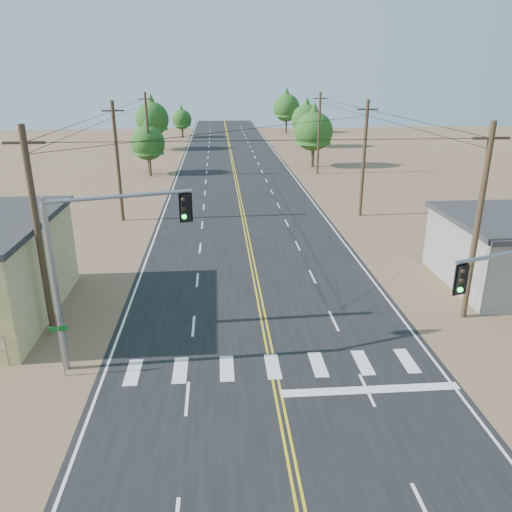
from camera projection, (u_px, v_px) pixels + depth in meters
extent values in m
cube|color=black|center=(245.00, 224.00, 42.31)|extent=(15.00, 200.00, 0.02)
cylinder|color=gray|center=(6.00, 350.00, 21.56)|extent=(0.06, 0.06, 1.50)
cylinder|color=#4C3826|center=(38.00, 235.00, 22.98)|extent=(0.30, 0.30, 10.00)
cube|color=#4C3826|center=(24.00, 143.00, 21.54)|extent=(1.80, 0.12, 0.12)
cylinder|color=#4C3826|center=(118.00, 163.00, 41.71)|extent=(0.30, 0.30, 10.00)
cube|color=#4C3826|center=(113.00, 111.00, 40.26)|extent=(1.80, 0.12, 0.12)
cylinder|color=#4C3826|center=(148.00, 135.00, 60.43)|extent=(0.30, 0.30, 10.00)
cube|color=#4C3826|center=(145.00, 99.00, 58.99)|extent=(1.80, 0.12, 0.12)
cylinder|color=#4C3826|center=(477.00, 225.00, 24.50)|extent=(0.30, 0.30, 10.00)
cube|color=#4C3826|center=(491.00, 138.00, 23.05)|extent=(1.80, 0.12, 0.12)
cylinder|color=#4C3826|center=(364.00, 160.00, 43.22)|extent=(0.30, 0.30, 10.00)
cube|color=#4C3826|center=(367.00, 109.00, 41.78)|extent=(1.80, 0.12, 0.12)
cylinder|color=#4C3826|center=(319.00, 134.00, 61.95)|extent=(0.30, 0.30, 10.00)
cube|color=#4C3826|center=(320.00, 98.00, 60.51)|extent=(1.80, 0.12, 0.12)
cylinder|color=gray|center=(56.00, 292.00, 20.34)|extent=(0.25, 0.25, 7.27)
cylinder|color=gray|center=(43.00, 205.00, 19.09)|extent=(0.19, 0.19, 0.62)
cylinder|color=gray|center=(121.00, 196.00, 20.00)|extent=(5.67, 1.73, 0.17)
cube|color=black|center=(185.00, 207.00, 21.07)|extent=(0.43, 0.40, 1.14)
sphere|color=black|center=(183.00, 200.00, 20.77)|extent=(0.21, 0.21, 0.21)
sphere|color=black|center=(184.00, 208.00, 20.89)|extent=(0.21, 0.21, 0.21)
sphere|color=#0CE533|center=(184.00, 217.00, 21.02)|extent=(0.21, 0.21, 0.21)
cube|color=black|center=(461.00, 279.00, 16.03)|extent=(0.38, 0.36, 0.99)
sphere|color=black|center=(463.00, 271.00, 15.77)|extent=(0.18, 0.18, 0.18)
sphere|color=black|center=(462.00, 281.00, 15.88)|extent=(0.18, 0.18, 0.18)
sphere|color=#0CE533|center=(460.00, 290.00, 15.99)|extent=(0.18, 0.18, 0.18)
cylinder|color=gray|center=(61.00, 352.00, 20.68)|extent=(0.06, 0.06, 2.32)
cube|color=#0D5E1C|center=(58.00, 329.00, 20.31)|extent=(0.69, 0.18, 0.23)
cylinder|color=#3F2D1E|center=(149.00, 164.00, 63.09)|extent=(0.42, 0.42, 2.54)
cone|color=#144615|center=(147.00, 135.00, 61.87)|extent=(3.96, 3.96, 4.52)
sphere|color=#144615|center=(148.00, 143.00, 62.19)|extent=(4.24, 4.24, 4.24)
cylinder|color=#3F2D1E|center=(154.00, 140.00, 83.35)|extent=(0.46, 0.46, 3.28)
cone|color=#144615|center=(152.00, 111.00, 81.78)|extent=(5.10, 5.10, 5.83)
sphere|color=#144615|center=(152.00, 119.00, 82.19)|extent=(5.46, 5.46, 5.46)
cylinder|color=#3F2D1E|center=(182.00, 132.00, 99.37)|extent=(0.40, 0.40, 2.30)
cone|color=#144615|center=(182.00, 115.00, 98.27)|extent=(3.58, 3.58, 4.09)
sphere|color=#144615|center=(182.00, 119.00, 98.56)|extent=(3.84, 3.84, 3.84)
cylinder|color=#3F2D1E|center=(313.00, 155.00, 68.08)|extent=(0.46, 0.46, 3.09)
cone|color=#144615|center=(314.00, 123.00, 66.61)|extent=(4.81, 4.81, 5.50)
sphere|color=#144615|center=(314.00, 131.00, 66.99)|extent=(5.15, 5.15, 5.15)
cylinder|color=#3F2D1E|center=(306.00, 138.00, 86.46)|extent=(0.48, 0.48, 3.03)
cone|color=#144615|center=(307.00, 113.00, 85.01)|extent=(4.72, 4.72, 5.39)
sphere|color=#144615|center=(306.00, 120.00, 85.39)|extent=(5.06, 5.06, 5.06)
cylinder|color=#3F2D1E|center=(286.00, 125.00, 107.35)|extent=(0.42, 0.42, 3.40)
cone|color=#144615|center=(287.00, 102.00, 105.73)|extent=(5.28, 5.28, 6.04)
sphere|color=#144615|center=(286.00, 108.00, 106.15)|extent=(5.66, 5.66, 5.66)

